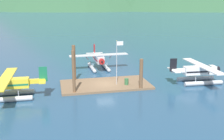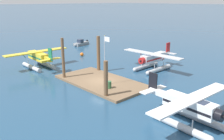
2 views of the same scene
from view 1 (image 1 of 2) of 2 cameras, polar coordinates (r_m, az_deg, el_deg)
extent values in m
plane|color=navy|center=(37.98, -1.44, -3.37)|extent=(1200.00, 1200.00, 0.00)
cube|color=brown|center=(37.93, -1.44, -3.15)|extent=(12.63, 6.61, 0.30)
cylinder|color=brown|center=(33.92, -8.29, -0.59)|extent=(0.39, 0.39, 5.79)
cylinder|color=brown|center=(35.68, 6.31, -1.01)|extent=(0.48, 0.48, 4.31)
cylinder|color=brown|center=(39.64, -8.21, 1.38)|extent=(0.51, 0.51, 5.52)
cylinder|color=silver|center=(36.77, 1.03, 1.53)|extent=(0.08, 0.08, 6.19)
cube|color=white|center=(36.37, 1.74, 5.79)|extent=(0.90, 0.03, 0.56)
sphere|color=gold|center=(36.20, 1.05, 6.39)|extent=(0.10, 0.10, 0.10)
cylinder|color=#33663D|center=(37.32, 3.15, -2.52)|extent=(0.58, 0.58, 0.88)
torus|color=#33663D|center=(37.32, 3.15, -2.52)|extent=(0.62, 0.62, 0.04)
sphere|color=orange|center=(45.19, -22.06, -1.08)|extent=(0.71, 0.71, 0.71)
cylinder|color=#B7BABF|center=(42.26, 17.47, -1.75)|extent=(5.63, 0.93, 0.64)
sphere|color=#B7BABF|center=(43.60, 20.75, -1.55)|extent=(0.64, 0.64, 0.64)
cylinder|color=#B7BABF|center=(40.15, 19.08, -2.71)|extent=(5.63, 0.93, 0.64)
sphere|color=#B7BABF|center=(41.56, 22.47, -2.46)|extent=(0.64, 0.64, 0.64)
cylinder|color=#B7BABF|center=(42.65, 18.98, -0.80)|extent=(0.10, 0.10, 0.70)
cylinder|color=#B7BABF|center=(41.56, 16.07, -0.96)|extent=(0.10, 0.10, 0.70)
cylinder|color=#B7BABF|center=(40.56, 20.64, -1.70)|extent=(0.10, 0.10, 0.70)
cylinder|color=#B7BABF|center=(39.41, 17.62, -1.89)|extent=(0.10, 0.10, 0.70)
cube|color=white|center=(40.79, 18.43, -0.04)|extent=(4.86, 1.48, 1.20)
cube|color=black|center=(40.81, 18.42, -0.17)|extent=(4.76, 1.50, 0.24)
cube|color=#283347|center=(41.23, 19.79, 0.47)|extent=(1.15, 1.11, 0.56)
cube|color=white|center=(40.78, 18.88, 0.89)|extent=(1.93, 10.46, 0.14)
cylinder|color=black|center=(42.74, 17.46, 1.13)|extent=(0.11, 0.63, 0.84)
cylinder|color=black|center=(39.00, 20.36, -0.33)|extent=(0.11, 0.63, 0.84)
cylinder|color=black|center=(42.12, 21.68, 0.12)|extent=(0.65, 0.99, 0.96)
cone|color=black|center=(42.36, 22.20, 0.14)|extent=(0.37, 0.38, 0.36)
cube|color=white|center=(39.35, 14.26, -0.10)|extent=(2.22, 0.55, 0.56)
cube|color=black|center=(38.80, 13.12, 1.06)|extent=(1.00, 0.17, 1.90)
cube|color=white|center=(39.01, 13.20, 0.00)|extent=(0.96, 3.24, 0.10)
cylinder|color=#B7BABF|center=(34.08, -21.50, -5.93)|extent=(5.61, 0.73, 0.64)
cylinder|color=#B7BABF|center=(36.41, -20.88, -4.60)|extent=(5.61, 0.73, 0.64)
cylinder|color=#B7BABF|center=(33.67, -19.59, -4.79)|extent=(0.10, 0.10, 0.70)
cylinder|color=#B7BABF|center=(36.43, -22.84, -3.67)|extent=(0.10, 0.10, 0.70)
cylinder|color=#B7BABF|center=(36.02, -19.09, -3.51)|extent=(0.10, 0.10, 0.70)
cube|color=yellow|center=(34.76, -21.42, -2.72)|extent=(4.82, 1.32, 1.20)
cube|color=#196B47|center=(34.79, -21.41, -2.88)|extent=(4.72, 1.33, 0.24)
cube|color=yellow|center=(34.63, -22.01, -1.68)|extent=(1.56, 10.42, 0.14)
cylinder|color=#196B47|center=(32.65, -22.59, -3.28)|extent=(0.09, 0.62, 0.84)
cylinder|color=#196B47|center=(36.81, -21.39, -1.26)|extent=(0.09, 0.62, 0.84)
cube|color=yellow|center=(34.31, -16.08, -2.32)|extent=(2.21, 0.47, 0.56)
cube|color=#196B47|center=(34.02, -14.67, -0.87)|extent=(1.00, 0.14, 1.90)
cube|color=yellow|center=(34.23, -14.76, -2.09)|extent=(0.85, 3.21, 0.10)
cylinder|color=#B7BABF|center=(47.76, -1.43, 0.72)|extent=(0.78, 5.61, 0.64)
sphere|color=#B7BABF|center=(45.12, -0.65, -0.08)|extent=(0.64, 0.64, 0.64)
cylinder|color=#B7BABF|center=(47.29, -4.39, 0.55)|extent=(0.78, 5.61, 0.64)
sphere|color=#B7BABF|center=(44.62, -3.77, -0.28)|extent=(0.64, 0.64, 0.64)
cylinder|color=#B7BABF|center=(46.47, -1.11, 1.19)|extent=(0.10, 0.10, 0.70)
cylinder|color=#B7BABF|center=(48.75, -1.75, 1.81)|extent=(0.10, 0.10, 0.70)
cylinder|color=#B7BABF|center=(45.99, -4.15, 1.02)|extent=(0.10, 0.10, 0.70)
cylinder|color=#B7BABF|center=(48.29, -4.65, 1.65)|extent=(0.10, 0.10, 0.70)
cube|color=silver|center=(47.16, -2.93, 2.55)|extent=(1.36, 4.83, 1.20)
cube|color=#B21E1E|center=(47.18, -2.93, 2.43)|extent=(1.38, 4.73, 0.24)
cube|color=#283347|center=(46.05, -2.67, 2.69)|extent=(1.08, 1.13, 0.56)
cube|color=silver|center=(46.74, -2.87, 3.28)|extent=(10.43, 1.66, 0.14)
cylinder|color=#B21E1E|center=(47.27, -0.24, 3.01)|extent=(0.62, 0.10, 0.84)
cylinder|color=#B21E1E|center=(46.43, -5.53, 2.74)|extent=(0.62, 0.10, 0.84)
cylinder|color=#B21E1E|center=(44.57, -2.25, 1.87)|extent=(0.97, 0.62, 0.96)
cone|color=black|center=(44.14, -2.13, 1.75)|extent=(0.37, 0.36, 0.36)
cube|color=silver|center=(50.27, -3.66, 3.39)|extent=(0.49, 2.21, 0.56)
cube|color=#B21E1E|center=(50.99, -3.86, 4.51)|extent=(0.14, 1.00, 1.90)
cube|color=silver|center=(51.02, -3.82, 3.66)|extent=(3.22, 0.88, 0.10)
camera|label=2|loc=(34.17, 50.63, 7.75)|focal=38.86mm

